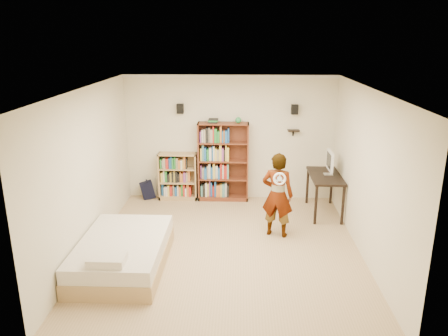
# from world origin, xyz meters

# --- Properties ---
(ground) EXTENTS (4.50, 5.00, 0.01)m
(ground) POSITION_xyz_m (0.00, 0.00, 0.00)
(ground) COLOR tan
(ground) RESTS_ON ground
(room_shell) EXTENTS (4.52, 5.02, 2.71)m
(room_shell) POSITION_xyz_m (0.00, 0.00, 1.76)
(room_shell) COLOR beige
(room_shell) RESTS_ON ground
(crown_molding) EXTENTS (4.50, 5.00, 0.06)m
(crown_molding) POSITION_xyz_m (0.00, 0.00, 2.67)
(crown_molding) COLOR silver
(crown_molding) RESTS_ON room_shell
(speaker_left) EXTENTS (0.14, 0.12, 0.20)m
(speaker_left) POSITION_xyz_m (-1.05, 2.40, 2.00)
(speaker_left) COLOR black
(speaker_left) RESTS_ON room_shell
(speaker_right) EXTENTS (0.14, 0.12, 0.20)m
(speaker_right) POSITION_xyz_m (1.35, 2.40, 2.00)
(speaker_right) COLOR black
(speaker_right) RESTS_ON room_shell
(wall_shelf) EXTENTS (0.25, 0.16, 0.02)m
(wall_shelf) POSITION_xyz_m (1.35, 2.41, 1.55)
(wall_shelf) COLOR black
(wall_shelf) RESTS_ON room_shell
(tall_bookshelf) EXTENTS (1.08, 0.32, 1.71)m
(tall_bookshelf) POSITION_xyz_m (-0.14, 2.34, 0.86)
(tall_bookshelf) COLOR brown
(tall_bookshelf) RESTS_ON ground
(low_bookshelf) EXTENTS (0.83, 0.31, 1.04)m
(low_bookshelf) POSITION_xyz_m (-1.14, 2.34, 0.52)
(low_bookshelf) COLOR tan
(low_bookshelf) RESTS_ON ground
(computer_desk) EXTENTS (0.60, 1.20, 0.82)m
(computer_desk) POSITION_xyz_m (1.93, 1.64, 0.41)
(computer_desk) COLOR black
(computer_desk) RESTS_ON ground
(imac) EXTENTS (0.12, 0.48, 0.48)m
(imac) POSITION_xyz_m (1.99, 1.67, 1.06)
(imac) COLOR white
(imac) RESTS_ON computer_desk
(daybed) EXTENTS (1.29, 1.99, 0.59)m
(daybed) POSITION_xyz_m (-1.58, -0.66, 0.29)
(daybed) COLOR white
(daybed) RESTS_ON ground
(person) EXTENTS (0.65, 0.52, 1.54)m
(person) POSITION_xyz_m (0.89, 0.58, 0.77)
(person) COLOR black
(person) RESTS_ON ground
(wii_wheel) EXTENTS (0.22, 0.08, 0.22)m
(wii_wheel) POSITION_xyz_m (0.89, 0.29, 1.17)
(wii_wheel) COLOR white
(wii_wheel) RESTS_ON person
(navy_bag) EXTENTS (0.35, 0.29, 0.41)m
(navy_bag) POSITION_xyz_m (-1.82, 2.31, 0.21)
(navy_bag) COLOR black
(navy_bag) RESTS_ON ground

